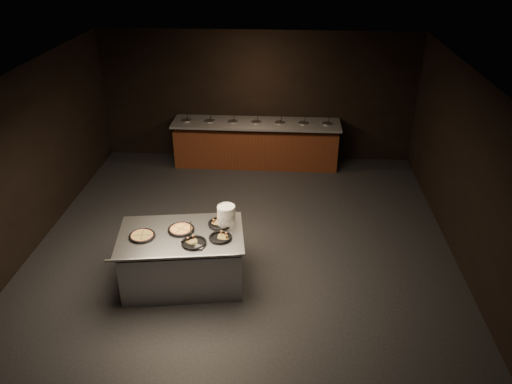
# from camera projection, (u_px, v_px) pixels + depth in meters

# --- Properties ---
(room) EXTENTS (7.02, 8.02, 2.92)m
(room) POSITION_uv_depth(u_px,v_px,m) (241.00, 176.00, 7.61)
(room) COLOR black
(room) RESTS_ON ground
(salad_bar) EXTENTS (3.70, 0.83, 1.18)m
(salad_bar) POSITION_uv_depth(u_px,v_px,m) (256.00, 146.00, 11.21)
(salad_bar) COLOR #502C12
(salad_bar) RESTS_ON ground
(serving_counter) EXTENTS (1.95, 1.41, 0.87)m
(serving_counter) POSITION_uv_depth(u_px,v_px,m) (183.00, 259.00, 7.46)
(serving_counter) COLOR #B9BCC0
(serving_counter) RESTS_ON ground
(plate_stack) EXTENTS (0.27, 0.27, 0.32)m
(plate_stack) POSITION_uv_depth(u_px,v_px,m) (226.00, 216.00, 7.40)
(plate_stack) COLOR white
(plate_stack) RESTS_ON serving_counter
(pan_veggie_whole) EXTENTS (0.38, 0.38, 0.04)m
(pan_veggie_whole) POSITION_uv_depth(u_px,v_px,m) (142.00, 236.00, 7.17)
(pan_veggie_whole) COLOR black
(pan_veggie_whole) RESTS_ON serving_counter
(pan_cheese_whole) EXTENTS (0.39, 0.39, 0.04)m
(pan_cheese_whole) POSITION_uv_depth(u_px,v_px,m) (181.00, 229.00, 7.33)
(pan_cheese_whole) COLOR black
(pan_cheese_whole) RESTS_ON serving_counter
(pan_cheese_slices_a) EXTENTS (0.38, 0.38, 0.04)m
(pan_cheese_slices_a) POSITION_uv_depth(u_px,v_px,m) (221.00, 223.00, 7.47)
(pan_cheese_slices_a) COLOR black
(pan_cheese_slices_a) RESTS_ON serving_counter
(pan_cheese_slices_b) EXTENTS (0.36, 0.36, 0.04)m
(pan_cheese_slices_b) POSITION_uv_depth(u_px,v_px,m) (194.00, 243.00, 7.02)
(pan_cheese_slices_b) COLOR black
(pan_cheese_slices_b) RESTS_ON serving_counter
(pan_veggie_slices) EXTENTS (0.33, 0.33, 0.04)m
(pan_veggie_slices) POSITION_uv_depth(u_px,v_px,m) (220.00, 237.00, 7.14)
(pan_veggie_slices) COLOR black
(pan_veggie_slices) RESTS_ON serving_counter
(server_left) EXTENTS (0.11, 0.29, 0.14)m
(server_left) POSITION_uv_depth(u_px,v_px,m) (191.00, 227.00, 7.28)
(server_left) COLOR #B9BCC0
(server_left) RESTS_ON serving_counter
(server_right) EXTENTS (0.34, 0.14, 0.16)m
(server_right) POSITION_uv_depth(u_px,v_px,m) (191.00, 242.00, 6.93)
(server_right) COLOR #B9BCC0
(server_right) RESTS_ON serving_counter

